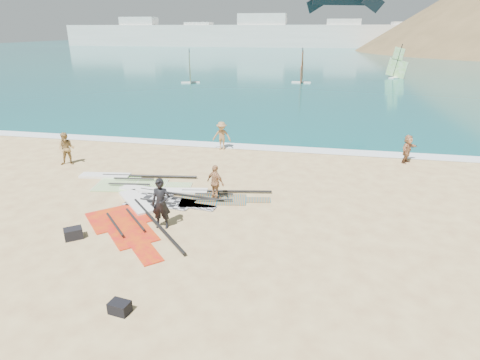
% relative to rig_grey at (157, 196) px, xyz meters
% --- Properties ---
extents(ground, '(300.00, 300.00, 0.00)m').
position_rel_rig_grey_xyz_m(ground, '(2.92, -3.76, -0.05)').
color(ground, '#DFC782').
rests_on(ground, ground).
extents(sea, '(300.00, 240.00, 0.06)m').
position_rel_rig_grey_xyz_m(sea, '(2.92, 128.24, -0.05)').
color(sea, '#0C4754').
rests_on(sea, ground).
extents(surf_line, '(300.00, 1.20, 0.04)m').
position_rel_rig_grey_xyz_m(surf_line, '(2.92, 8.54, -0.05)').
color(surf_line, white).
rests_on(surf_line, ground).
extents(far_town, '(160.00, 8.00, 12.00)m').
position_rel_rig_grey_xyz_m(far_town, '(-12.80, 146.24, 4.45)').
color(far_town, white).
rests_on(far_town, ground).
extents(rig_grey, '(5.01, 2.28, 0.20)m').
position_rel_rig_grey_xyz_m(rig_grey, '(0.00, 0.00, 0.00)').
color(rig_grey, black).
rests_on(rig_grey, ground).
extents(rig_green, '(5.91, 2.62, 0.20)m').
position_rel_rig_grey_xyz_m(rig_green, '(-2.32, 1.60, 0.00)').
color(rig_green, '#66B426').
rests_on(rig_green, ground).
extents(rig_orange, '(5.09, 2.36, 0.20)m').
position_rel_rig_grey_xyz_m(rig_orange, '(2.02, 0.50, 0.00)').
color(rig_orange, orange).
rests_on(rig_orange, ground).
extents(rig_red, '(5.00, 5.72, 0.20)m').
position_rel_rig_grey_xyz_m(rig_red, '(-0.13, -2.08, 0.00)').
color(rig_red, red).
rests_on(rig_red, ground).
extents(gear_bag_near, '(0.75, 0.72, 0.39)m').
position_rel_rig_grey_xyz_m(gear_bag_near, '(-1.48, -4.04, 0.14)').
color(gear_bag_near, black).
rests_on(gear_bag_near, ground).
extents(gear_bag_far, '(0.58, 0.45, 0.32)m').
position_rel_rig_grey_xyz_m(gear_bag_far, '(2.00, -7.38, 0.11)').
color(gear_bag_far, black).
rests_on(gear_bag_far, ground).
extents(person_wetsuit, '(0.75, 0.53, 1.92)m').
position_rel_rig_grey_xyz_m(person_wetsuit, '(1.29, -2.62, 0.91)').
color(person_wetsuit, black).
rests_on(person_wetsuit, ground).
extents(beachgoer_left, '(1.04, 0.92, 1.78)m').
position_rel_rig_grey_xyz_m(beachgoer_left, '(-6.49, 3.33, 0.84)').
color(beachgoer_left, '#A07D48').
rests_on(beachgoer_left, ground).
extents(beachgoer_mid, '(1.14, 0.67, 1.73)m').
position_rel_rig_grey_xyz_m(beachgoer_mid, '(1.03, 7.74, 0.82)').
color(beachgoer_mid, olive).
rests_on(beachgoer_mid, ground).
extents(beachgoer_back, '(1.00, 0.79, 1.58)m').
position_rel_rig_grey_xyz_m(beachgoer_back, '(2.60, 0.25, 0.74)').
color(beachgoer_back, '#B27D52').
rests_on(beachgoer_back, ground).
extents(beachgoer_right, '(1.21, 1.47, 1.58)m').
position_rel_rig_grey_xyz_m(beachgoer_right, '(11.60, 7.29, 0.74)').
color(beachgoer_right, '#AF7851').
rests_on(beachgoer_right, ground).
extents(windsurfer_left, '(2.56, 2.84, 4.50)m').
position_rel_rig_grey_xyz_m(windsurfer_left, '(-10.62, 37.44, 1.26)').
color(windsurfer_left, white).
rests_on(windsurfer_left, ground).
extents(windsurfer_centre, '(2.57, 3.11, 4.64)m').
position_rel_rig_grey_xyz_m(windsurfer_centre, '(4.01, 40.49, 1.29)').
color(windsurfer_centre, white).
rests_on(windsurfer_centre, ground).
extents(windsurfer_right, '(2.70, 2.63, 4.90)m').
position_rel_rig_grey_xyz_m(windsurfer_right, '(17.33, 48.79, 1.34)').
color(windsurfer_right, white).
rests_on(windsurfer_right, ground).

